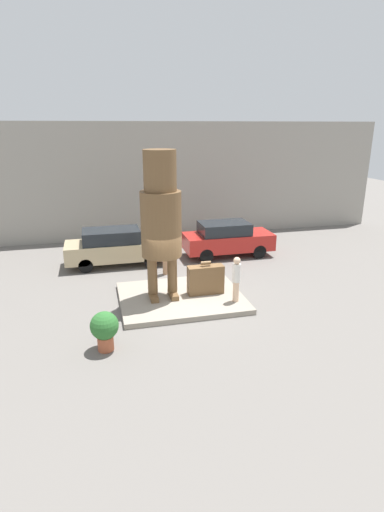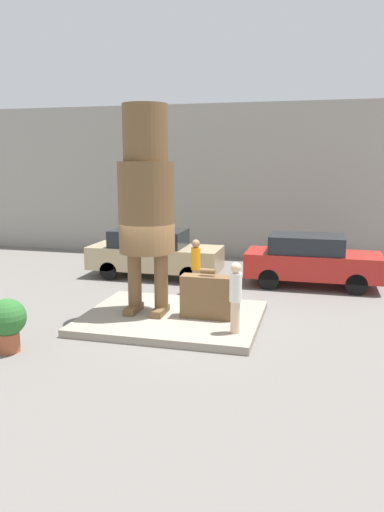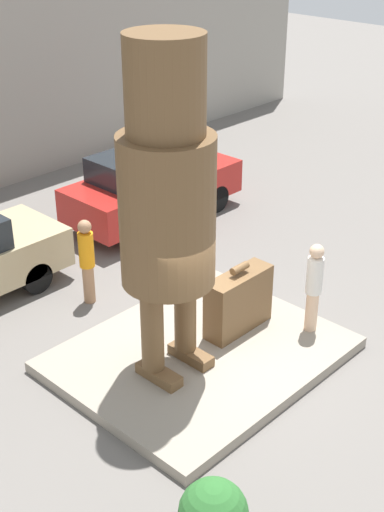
{
  "view_description": "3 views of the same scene",
  "coord_description": "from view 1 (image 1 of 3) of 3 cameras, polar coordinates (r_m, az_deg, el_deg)",
  "views": [
    {
      "loc": [
        -2.82,
        -13.12,
        6.1
      ],
      "look_at": [
        0.44,
        0.12,
        1.63
      ],
      "focal_mm": 28.0,
      "sensor_mm": 36.0,
      "label": 1
    },
    {
      "loc": [
        3.51,
        -11.65,
        4.05
      ],
      "look_at": [
        0.53,
        -0.05,
        1.74
      ],
      "focal_mm": 35.0,
      "sensor_mm": 36.0,
      "label": 2
    },
    {
      "loc": [
        -7.12,
        -6.6,
        7.03
      ],
      "look_at": [
        -0.05,
        0.14,
        1.91
      ],
      "focal_mm": 50.0,
      "sensor_mm": 36.0,
      "label": 3
    }
  ],
  "objects": [
    {
      "name": "parked_car_red",
      "position": [
        19.48,
        5.03,
        2.54
      ],
      "size": [
        4.28,
        1.76,
        1.67
      ],
      "color": "#B2231E",
      "rests_on": "ground_plane"
    },
    {
      "name": "parked_car_tan",
      "position": [
        18.44,
        -10.84,
        1.35
      ],
      "size": [
        4.58,
        1.71,
        1.67
      ],
      "color": "tan",
      "rests_on": "ground_plane"
    },
    {
      "name": "tourist",
      "position": [
        13.94,
        6.36,
        -3.06
      ],
      "size": [
        0.28,
        0.28,
        1.63
      ],
      "color": "beige",
      "rests_on": "pedestal"
    },
    {
      "name": "statue_figure",
      "position": [
        13.64,
        -4.46,
        5.92
      ],
      "size": [
        1.4,
        1.4,
        5.18
      ],
      "color": "brown",
      "rests_on": "pedestal"
    },
    {
      "name": "ground_plane",
      "position": [
        14.74,
        -1.58,
        -6.29
      ],
      "size": [
        60.0,
        60.0,
        0.0
      ],
      "primitive_type": "plane",
      "color": "slate"
    },
    {
      "name": "pedestal",
      "position": [
        14.7,
        -1.58,
        -5.96
      ],
      "size": [
        4.42,
        3.62,
        0.19
      ],
      "color": "gray",
      "rests_on": "ground_plane"
    },
    {
      "name": "building_backdrop",
      "position": [
        22.67,
        -6.71,
        10.58
      ],
      "size": [
        28.0,
        0.6,
        6.32
      ],
      "color": "gray",
      "rests_on": "ground_plane"
    },
    {
      "name": "planter_pot",
      "position": [
        11.63,
        -12.38,
        -10.04
      ],
      "size": [
        0.8,
        0.8,
        1.17
      ],
      "color": "#AD5638",
      "rests_on": "ground_plane"
    },
    {
      "name": "giant_suitcase",
      "position": [
        14.64,
        1.95,
        -3.38
      ],
      "size": [
        1.32,
        0.44,
        1.25
      ],
      "color": "brown",
      "rests_on": "pedestal"
    },
    {
      "name": "worker_hivis",
      "position": [
        16.94,
        -3.89,
        0.33
      ],
      "size": [
        0.29,
        0.29,
        1.69
      ],
      "color": "#A87A56",
      "rests_on": "ground_plane"
    }
  ]
}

